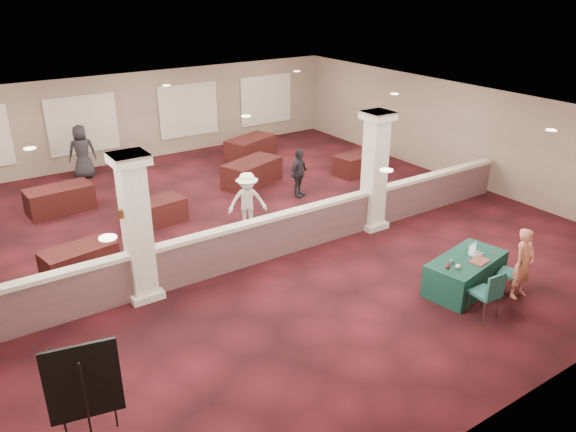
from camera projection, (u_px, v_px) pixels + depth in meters
ground at (249, 233)px, 15.07m from camera, size 16.00×16.00×0.00m
wall_back at (138, 117)px, 20.52m from camera, size 16.00×0.04×3.20m
wall_front at (518, 325)px, 8.34m from camera, size 16.00×0.04×3.20m
wall_right at (457, 132)px, 18.53m from camera, size 0.04×16.00×3.20m
ceiling at (246, 115)px, 13.80m from camera, size 16.00×16.00×0.02m
partition_wall at (280, 234)px, 13.70m from camera, size 15.60×0.28×1.10m
column_left at (137, 227)px, 11.48m from camera, size 0.72×0.72×3.20m
column_right at (375, 170)px, 14.81m from camera, size 0.72×0.72×3.20m
sconce_left at (121, 214)px, 11.19m from camera, size 0.12×0.12×0.18m
sconce_right at (148, 208)px, 11.48m from camera, size 0.12×0.12×0.18m
near_table at (465, 274)px, 12.27m from camera, size 2.09×1.32×0.75m
conf_chair_main at (515, 271)px, 12.05m from camera, size 0.57×0.58×0.91m
conf_chair_side at (489, 291)px, 11.18m from camera, size 0.53×0.53×1.01m
easel_board at (83, 383)px, 7.88m from camera, size 1.02×0.59×1.75m
woman at (523, 264)px, 11.83m from camera, size 0.58×0.40×1.57m
far_table_front_left at (80, 260)px, 12.93m from camera, size 1.74×1.09×0.66m
far_table_front_center at (155, 212)px, 15.53m from camera, size 1.74×1.04×0.67m
far_table_front_right at (358, 163)px, 19.51m from camera, size 1.82×1.10×0.69m
far_table_back_left at (60, 199)px, 16.33m from camera, size 1.88×1.03×0.74m
far_table_back_center at (252, 173)px, 18.39m from camera, size 2.22×1.62×0.81m
far_table_back_right at (251, 148)px, 21.05m from camera, size 2.19×1.61×0.80m
attendee_b at (247, 202)px, 14.97m from camera, size 1.14×0.82×1.62m
attendee_c at (299, 173)px, 17.27m from camera, size 0.99×0.77×1.53m
attendee_d at (82, 152)px, 18.81m from camera, size 0.96×0.61×1.83m
laptop_base at (476, 254)px, 12.28m from camera, size 0.38×0.29×0.02m
laptop_screen at (472, 247)px, 12.31m from camera, size 0.33×0.08×0.23m
screen_glow at (472, 248)px, 12.31m from camera, size 0.30×0.06×0.19m
knitting at (479, 261)px, 11.98m from camera, size 0.46×0.38×0.03m
yarn_cream at (458, 266)px, 11.67m from camera, size 0.11×0.11×0.11m
yarn_red at (448, 267)px, 11.67m from camera, size 0.10×0.10×0.10m
yarn_grey at (451, 261)px, 11.88m from camera, size 0.11×0.11×0.11m
scissors at (494, 253)px, 12.36m from camera, size 0.13×0.05×0.01m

